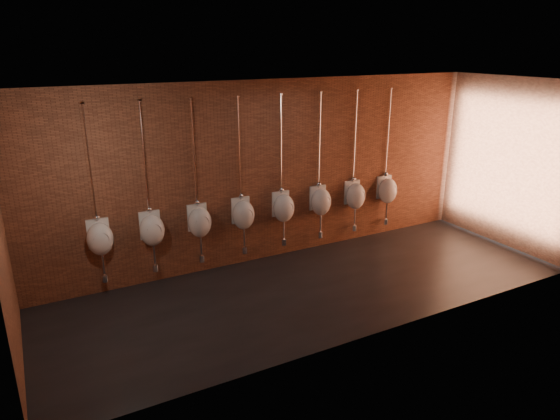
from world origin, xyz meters
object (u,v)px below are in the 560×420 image
at_px(urinal_2, 200,221).
at_px(urinal_5, 321,201).
at_px(urinal_1, 152,229).
at_px(urinal_0, 100,238).
at_px(urinal_7, 387,190).
at_px(urinal_4, 284,207).
at_px(urinal_6, 355,195).
at_px(urinal_3, 243,214).

bearing_deg(urinal_2, urinal_5, 0.00).
height_order(urinal_1, urinal_2, same).
bearing_deg(urinal_0, urinal_1, 0.00).
bearing_deg(urinal_2, urinal_0, 180.00).
relative_size(urinal_2, urinal_5, 1.00).
height_order(urinal_0, urinal_7, same).
relative_size(urinal_4, urinal_7, 1.00).
bearing_deg(urinal_7, urinal_6, 180.00).
distance_m(urinal_0, urinal_1, 0.79).
xyz_separation_m(urinal_0, urinal_2, (1.58, 0.00, 0.00)).
bearing_deg(urinal_1, urinal_5, 0.00).
relative_size(urinal_3, urinal_7, 1.00).
bearing_deg(urinal_6, urinal_7, 0.00).
xyz_separation_m(urinal_1, urinal_5, (3.16, 0.00, 0.00)).
distance_m(urinal_4, urinal_7, 2.37).
bearing_deg(urinal_1, urinal_7, 0.00).
xyz_separation_m(urinal_1, urinal_3, (1.58, 0.00, 0.00)).
bearing_deg(urinal_1, urinal_2, 0.00).
distance_m(urinal_3, urinal_6, 2.37).
height_order(urinal_0, urinal_2, same).
bearing_deg(urinal_7, urinal_0, 180.00).
bearing_deg(urinal_4, urinal_5, 0.00).
xyz_separation_m(urinal_0, urinal_6, (4.74, 0.00, 0.00)).
xyz_separation_m(urinal_4, urinal_7, (2.37, 0.00, 0.00)).
relative_size(urinal_0, urinal_6, 1.00).
distance_m(urinal_3, urinal_7, 3.16).
relative_size(urinal_2, urinal_7, 1.00).
bearing_deg(urinal_7, urinal_2, 180.00).
bearing_deg(urinal_6, urinal_4, 180.00).
distance_m(urinal_0, urinal_6, 4.74).
bearing_deg(urinal_4, urinal_6, 0.00).
xyz_separation_m(urinal_5, urinal_7, (1.58, 0.00, 0.00)).
distance_m(urinal_2, urinal_4, 1.58).
height_order(urinal_4, urinal_5, same).
height_order(urinal_2, urinal_5, same).
height_order(urinal_5, urinal_7, same).
height_order(urinal_2, urinal_7, same).
distance_m(urinal_3, urinal_4, 0.79).
relative_size(urinal_0, urinal_4, 1.00).
xyz_separation_m(urinal_3, urinal_4, (0.79, 0.00, 0.00)).
height_order(urinal_0, urinal_5, same).
distance_m(urinal_1, urinal_2, 0.79).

